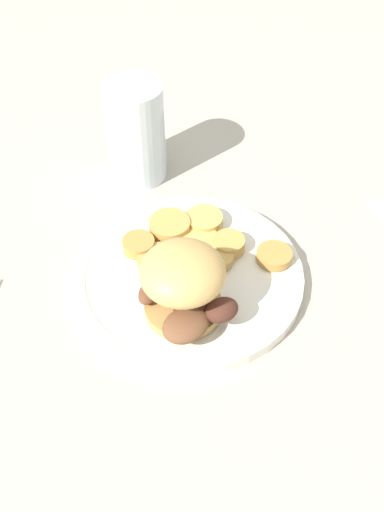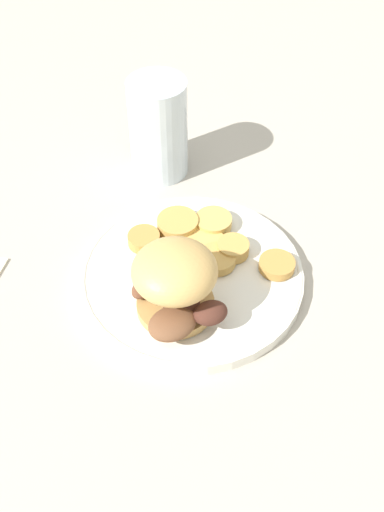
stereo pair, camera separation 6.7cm
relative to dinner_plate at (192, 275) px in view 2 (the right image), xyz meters
name	(u,v)px [view 2 (the right image)]	position (x,y,z in m)	size (l,w,h in m)	color
ground_plane	(192,280)	(0.00, 0.00, -0.01)	(4.00, 4.00, 0.00)	#B2A899
dinner_plate	(192,275)	(0.00, 0.00, 0.00)	(0.26, 0.26, 0.02)	white
sandwich	(176,284)	(-0.06, 0.02, 0.05)	(0.11, 0.11, 0.08)	tan
potato_round_0	(233,248)	(0.02, -0.05, 0.02)	(0.04, 0.04, 0.02)	tan
potato_round_1	(217,259)	(0.01, -0.03, 0.01)	(0.05, 0.05, 0.01)	tan
potato_round_2	(144,239)	(0.05, 0.05, 0.01)	(0.04, 0.04, 0.01)	#BC8942
potato_round_3	(213,222)	(0.07, -0.04, 0.01)	(0.05, 0.05, 0.01)	tan
potato_round_4	(160,257)	(0.02, 0.03, 0.01)	(0.05, 0.05, 0.01)	tan
potato_round_5	(204,242)	(0.04, -0.02, 0.01)	(0.05, 0.05, 0.01)	tan
potato_round_6	(178,224)	(0.07, 0.01, 0.02)	(0.05, 0.05, 0.02)	tan
potato_round_7	(277,265)	(-0.01, -0.10, 0.01)	(0.04, 0.04, 0.01)	#BC8942
drinking_glass	(158,129)	(0.21, 0.02, 0.06)	(0.08, 0.08, 0.14)	silver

